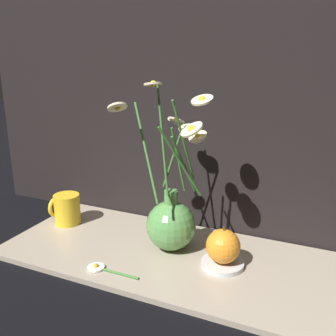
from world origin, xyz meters
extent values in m
plane|color=black|center=(0.00, 0.00, 0.00)|extent=(6.00, 6.00, 0.00)
cube|color=tan|center=(0.00, 0.00, 0.01)|extent=(0.76, 0.32, 0.01)
cube|color=black|center=(0.00, 0.18, 0.55)|extent=(1.26, 0.02, 1.10)
sphere|color=#59994C|center=(-0.01, 0.03, 0.07)|extent=(0.11, 0.11, 0.11)
cylinder|color=#59994C|center=(-0.01, 0.03, 0.13)|extent=(0.03, 0.03, 0.04)
cylinder|color=#3D7A33|center=(0.01, 0.02, 0.23)|extent=(0.02, 0.05, 0.15)
cylinder|color=beige|center=(0.03, 0.01, 0.30)|extent=(0.04, 0.04, 0.01)
sphere|color=yellow|center=(0.03, 0.01, 0.30)|extent=(0.01, 0.01, 0.01)
cylinder|color=#3D7A33|center=(0.03, -0.01, 0.23)|extent=(0.07, 0.08, 0.16)
cylinder|color=beige|center=(0.06, -0.04, 0.31)|extent=(0.06, 0.06, 0.03)
sphere|color=yellow|center=(0.06, -0.04, 0.31)|extent=(0.02, 0.02, 0.02)
cylinder|color=#3D7A33|center=(-0.02, 0.01, 0.27)|extent=(0.04, 0.03, 0.23)
cylinder|color=beige|center=(-0.03, -0.01, 0.38)|extent=(0.05, 0.05, 0.01)
sphere|color=yellow|center=(-0.03, -0.01, 0.38)|extent=(0.01, 0.01, 0.01)
cylinder|color=#3D7A33|center=(0.03, 0.01, 0.22)|extent=(0.03, 0.07, 0.13)
cylinder|color=beige|center=(0.06, 0.00, 0.29)|extent=(0.05, 0.05, 0.02)
sphere|color=yellow|center=(0.06, 0.00, 0.29)|extent=(0.01, 0.01, 0.01)
cylinder|color=#3D7A33|center=(-0.04, -0.02, 0.25)|extent=(0.09, 0.08, 0.19)
cylinder|color=beige|center=(-0.08, -0.06, 0.34)|extent=(0.05, 0.05, 0.02)
sphere|color=yellow|center=(-0.08, -0.06, 0.34)|extent=(0.01, 0.01, 0.01)
cylinder|color=#3D7A33|center=(0.03, 0.01, 0.25)|extent=(0.03, 0.08, 0.21)
cylinder|color=beige|center=(0.07, 0.00, 0.36)|extent=(0.06, 0.05, 0.02)
sphere|color=yellow|center=(0.07, 0.00, 0.36)|extent=(0.02, 0.02, 0.02)
cylinder|color=#3D7A33|center=(-0.01, 0.05, 0.23)|extent=(0.05, 0.01, 0.15)
cylinder|color=beige|center=(-0.01, 0.07, 0.30)|extent=(0.04, 0.04, 0.02)
sphere|color=yellow|center=(-0.01, 0.07, 0.30)|extent=(0.01, 0.01, 0.01)
cylinder|color=yellow|center=(-0.31, 0.04, 0.05)|extent=(0.07, 0.07, 0.08)
torus|color=yellow|center=(-0.35, 0.04, 0.05)|extent=(0.01, 0.05, 0.05)
cylinder|color=silver|center=(0.12, 0.00, 0.02)|extent=(0.09, 0.09, 0.01)
sphere|color=orange|center=(0.12, 0.00, 0.06)|extent=(0.07, 0.07, 0.07)
cylinder|color=#4C3819|center=(0.12, 0.00, 0.10)|extent=(0.00, 0.00, 0.01)
cylinder|color=#3D7A33|center=(-0.06, -0.12, 0.01)|extent=(0.10, 0.01, 0.01)
cylinder|color=white|center=(-0.11, -0.12, 0.01)|extent=(0.04, 0.04, 0.00)
sphere|color=gold|center=(-0.11, -0.12, 0.02)|extent=(0.01, 0.01, 0.01)
camera|label=1|loc=(0.30, -0.68, 0.44)|focal=40.00mm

